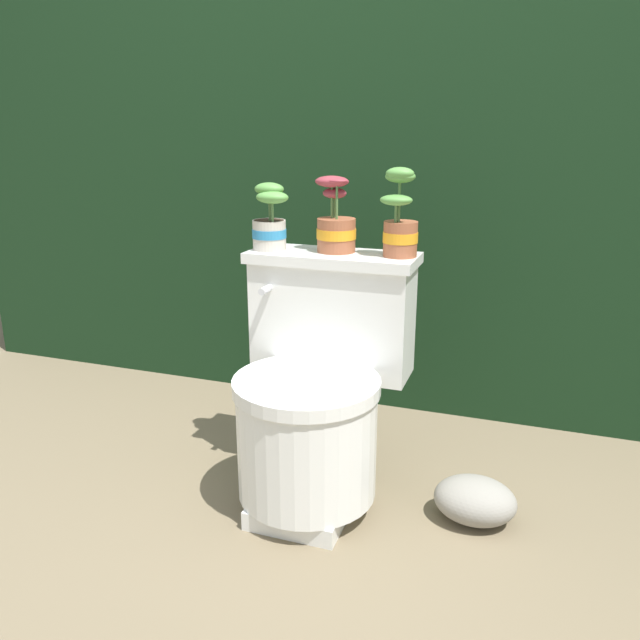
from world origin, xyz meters
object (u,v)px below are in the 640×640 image
potted_plant_left (270,223)px  garden_stone (475,500)px  toilet (316,395)px  potted_plant_middle (400,223)px  potted_plant_midleft (336,224)px

potted_plant_left → garden_stone: 0.97m
toilet → potted_plant_left: size_ratio=3.59×
potted_plant_middle → potted_plant_left: bearing=-176.3°
toilet → potted_plant_middle: bearing=38.2°
potted_plant_left → garden_stone: bearing=-9.5°
toilet → potted_plant_midleft: 0.49m
toilet → potted_plant_left: potted_plant_left is taller
toilet → potted_plant_midleft: size_ratio=3.26×
toilet → garden_stone: bearing=2.3°
toilet → potted_plant_middle: potted_plant_middle is taller
toilet → potted_plant_midleft: potted_plant_midleft is taller
potted_plant_left → potted_plant_middle: size_ratio=0.80×
garden_stone → potted_plant_midleft: bearing=162.2°
potted_plant_left → garden_stone: size_ratio=0.87×
potted_plant_middle → garden_stone: (0.27, -0.13, -0.73)m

